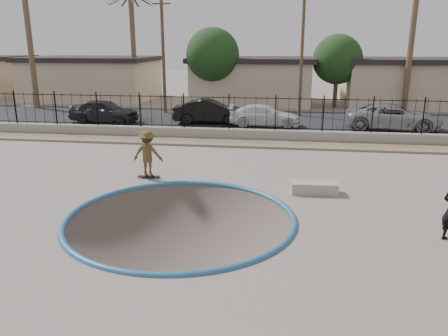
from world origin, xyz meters
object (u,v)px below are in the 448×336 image
car_a (104,111)px  car_b (210,111)px  skateboard (149,176)px  car_c (265,116)px  car_d (393,117)px  skater (148,156)px  concrete_ledge (314,188)px

car_a → car_b: bearing=-80.2°
skateboard → car_c: (3.93, 11.71, 0.63)m
car_c → car_d: 7.77m
skater → car_b: (0.32, 12.16, -0.09)m
skater → car_d: skater is taller
skateboard → car_d: size_ratio=0.16×
skater → skateboard: skater is taller
skater → car_a: 13.21m
skater → car_c: skater is taller
skateboard → car_c: size_ratio=0.19×
car_a → car_d: (18.32, 0.20, 0.01)m
car_a → concrete_ledge: bearing=-129.8°
skater → car_b: size_ratio=0.38×
car_a → car_c: size_ratio=0.99×
concrete_ledge → car_b: size_ratio=0.34×
car_b → car_d: size_ratio=0.84×
skater → car_c: bearing=-108.3°
skateboard → car_d: 16.51m
concrete_ledge → car_b: car_b is taller
skater → car_b: bearing=-91.3°
car_c → skater: bearing=160.1°
skater → concrete_ledge: skater is taller
skateboard → car_b: bearing=83.3°
skateboard → car_d: car_d is taller
skateboard → concrete_ledge: 6.41m
concrete_ledge → car_b: 14.40m
skater → car_b: skater is taller
car_c → car_d: bearing=-92.0°
car_d → car_b: bearing=92.3°
car_c → car_d: car_d is taller
car_a → car_d: car_d is taller
skateboard → concrete_ledge: concrete_ledge is taller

